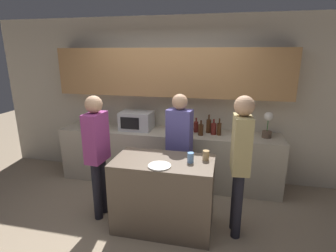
{
  "coord_description": "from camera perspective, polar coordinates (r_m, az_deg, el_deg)",
  "views": [
    {
      "loc": [
        0.9,
        -2.61,
        2.13
      ],
      "look_at": [
        0.22,
        0.44,
        1.25
      ],
      "focal_mm": 28.0,
      "sensor_mm": 36.0,
      "label": 1
    }
  ],
  "objects": [
    {
      "name": "person_right",
      "position": [
        3.62,
        2.48,
        -3.3
      ],
      "size": [
        0.36,
        0.24,
        1.6
      ],
      "rotation": [
        0.0,
        0.0,
        -3.29
      ],
      "color": "black",
      "rests_on": "ground_plane"
    },
    {
      "name": "back_wall",
      "position": [
        4.4,
        0.74,
        7.97
      ],
      "size": [
        6.4,
        0.4,
        2.7
      ],
      "color": "beige",
      "rests_on": "ground_plane"
    },
    {
      "name": "bottle_0",
      "position": [
        4.12,
        4.72,
        -0.28
      ],
      "size": [
        0.08,
        0.08,
        0.3
      ],
      "color": "silver",
      "rests_on": "back_counter"
    },
    {
      "name": "ground_plane",
      "position": [
        3.48,
        -5.45,
        -22.07
      ],
      "size": [
        14.0,
        14.0,
        0.0
      ],
      "primitive_type": "plane",
      "color": "gray"
    },
    {
      "name": "plate_on_island",
      "position": [
        2.95,
        -1.87,
        -8.68
      ],
      "size": [
        0.26,
        0.26,
        0.01
      ],
      "color": "white",
      "rests_on": "kitchen_island"
    },
    {
      "name": "toaster",
      "position": [
        4.71,
        -15.41,
        0.95
      ],
      "size": [
        0.26,
        0.16,
        0.18
      ],
      "color": "black",
      "rests_on": "back_counter"
    },
    {
      "name": "cup_0",
      "position": [
        3.05,
        4.93,
        -6.86
      ],
      "size": [
        0.07,
        0.07,
        0.12
      ],
      "color": "#72A6E4",
      "rests_on": "kitchen_island"
    },
    {
      "name": "cup_1",
      "position": [
        3.14,
        8.24,
        -6.34
      ],
      "size": [
        0.08,
        0.08,
        0.12
      ],
      "color": "tan",
      "rests_on": "kitchen_island"
    },
    {
      "name": "kitchen_island",
      "position": [
        3.33,
        -0.97,
        -14.57
      ],
      "size": [
        1.2,
        0.65,
        0.9
      ],
      "color": "brown",
      "rests_on": "ground_plane"
    },
    {
      "name": "bottle_3",
      "position": [
        4.24,
        8.84,
        0.05
      ],
      "size": [
        0.08,
        0.08,
        0.29
      ],
      "color": "#472814",
      "rests_on": "back_counter"
    },
    {
      "name": "person_center",
      "position": [
        3.44,
        -15.2,
        -4.56
      ],
      "size": [
        0.21,
        0.35,
        1.63
      ],
      "rotation": [
        0.0,
        0.0,
        -1.63
      ],
      "color": "black",
      "rests_on": "ground_plane"
    },
    {
      "name": "potted_plant",
      "position": [
        4.19,
        20.88,
        0.22
      ],
      "size": [
        0.14,
        0.14,
        0.39
      ],
      "color": "brown",
      "rests_on": "back_counter"
    },
    {
      "name": "person_left",
      "position": [
        3.08,
        15.48,
        -6.22
      ],
      "size": [
        0.22,
        0.35,
        1.69
      ],
      "rotation": [
        0.0,
        0.0,
        -4.63
      ],
      "color": "black",
      "rests_on": "ground_plane"
    },
    {
      "name": "bottle_2",
      "position": [
        4.09,
        7.15,
        -0.79
      ],
      "size": [
        0.08,
        0.08,
        0.24
      ],
      "color": "#472814",
      "rests_on": "back_counter"
    },
    {
      "name": "microwave",
      "position": [
        4.4,
        -6.85,
        1.19
      ],
      "size": [
        0.52,
        0.39,
        0.3
      ],
      "color": "#B7BABC",
      "rests_on": "back_counter"
    },
    {
      "name": "bottle_5",
      "position": [
        4.13,
        11.06,
        -0.6
      ],
      "size": [
        0.07,
        0.07,
        0.27
      ],
      "color": "#472814",
      "rests_on": "back_counter"
    },
    {
      "name": "back_counter",
      "position": [
        4.43,
        -0.04,
        -6.68
      ],
      "size": [
        3.6,
        0.62,
        0.89
      ],
      "color": "#B7AD99",
      "rests_on": "ground_plane"
    },
    {
      "name": "bottle_1",
      "position": [
        4.25,
        6.12,
        -0.13
      ],
      "size": [
        0.08,
        0.08,
        0.23
      ],
      "color": "maroon",
      "rests_on": "back_counter"
    },
    {
      "name": "bottle_4",
      "position": [
        4.16,
        9.9,
        -0.55
      ],
      "size": [
        0.09,
        0.09,
        0.25
      ],
      "color": "maroon",
      "rests_on": "back_counter"
    }
  ]
}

